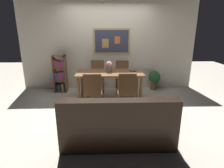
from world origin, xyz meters
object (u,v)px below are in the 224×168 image
Objects in this scene: tv_remote at (132,71)px; dining_chair_far_right at (122,74)px; leather_couch at (117,124)px; dining_table at (110,76)px; dining_chair_far_left at (98,74)px; potted_ivy at (154,79)px; dining_chair_near_right at (127,89)px; dining_chair_near_left at (93,89)px; flower_vase at (109,66)px; bookshelf at (60,75)px.

dining_chair_far_right is at bearing 107.90° from tv_remote.
dining_table is at bearing 92.74° from leather_couch.
potted_ivy is (1.72, 0.08, -0.19)m from dining_chair_far_left.
potted_ivy is (1.01, 1.53, -0.19)m from dining_chair_near_right.
dining_chair_near_right reaches higher than leather_couch.
tv_remote is at bearing 39.11° from dining_chair_near_left.
dining_chair_far_right is 3.32× the size of flower_vase.
dining_table is at bearing -173.49° from tv_remote.
leather_couch is (0.43, -2.60, -0.23)m from dining_chair_far_left.
dining_chair_near_left is at bearing 112.64° from leather_couch.
dining_chair_near_left is at bearing -91.73° from dining_chair_far_left.
flower_vase is at bearing -150.29° from potted_ivy.
tv_remote is (0.60, 0.04, -0.14)m from flower_vase.
dining_chair_far_right is at bearing 60.90° from dining_table.
dining_chair_far_left is 3.32× the size of flower_vase.
flower_vase reaches higher than dining_table.
bookshelf reaches higher than leather_couch.
dining_table is 10.37× the size of tv_remote.
flower_vase is at bearing -64.78° from dining_chair_far_left.
dining_chair_near_right is (0.37, -0.71, -0.12)m from dining_table.
dining_table is at bearing -64.92° from dining_chair_far_left.
leather_couch is at bearing -104.50° from tv_remote.
dining_chair_far_left is 1.73m from potted_ivy.
dining_chair_near_left is 1.62m from dining_chair_far_right.
flower_vase is (0.38, 0.75, 0.37)m from dining_chair_near_left.
dining_chair_near_left is 5.62× the size of tv_remote.
bookshelf is at bearing 178.97° from dining_chair_far_right.
dining_chair_far_right is 0.51× the size of leather_couch.
dining_chair_far_left is at bearing 0.17° from bookshelf.
dining_chair_near_left reaches higher than potted_ivy.
bookshelf is (-1.81, 1.44, -0.03)m from dining_chair_near_right.
leather_couch is (0.48, -1.14, -0.23)m from dining_chair_near_left.
potted_ivy is at bearing 41.18° from dining_chair_near_left.
tv_remote is at bearing 73.96° from dining_chair_near_right.
tv_remote is (0.93, -0.66, 0.23)m from dining_chair_far_left.
dining_table is 0.60m from tv_remote.
dining_chair_near_left is at bearing -54.09° from bookshelf.
dining_chair_far_right is 1.83m from bookshelf.
dining_chair_far_left reaches higher than potted_ivy.
dining_table is 0.81m from dining_chair_near_right.
dining_chair_far_right is at bearing -2.84° from dining_chair_far_left.
dining_chair_near_right is (0.75, 0.01, 0.00)m from dining_chair_near_left.
tv_remote is at bearing 6.51° from dining_table.
leather_couch is 2.05m from tv_remote.
bookshelf is at bearing 120.50° from leather_couch.
dining_table is 2.90× the size of potted_ivy.
bookshelf is at bearing 153.82° from flower_vase.
dining_chair_far_left and dining_chair_near_right have the same top height.
flower_vase is (0.33, -0.71, 0.37)m from dining_chair_far_left.
potted_ivy is at bearing 64.37° from leather_couch.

